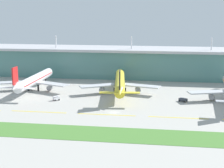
{
  "coord_description": "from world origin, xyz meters",
  "views": [
    {
      "loc": [
        23.83,
        -170.34,
        50.25
      ],
      "look_at": [
        -6.01,
        34.2,
        7.0
      ],
      "focal_mm": 58.24,
      "sensor_mm": 36.0,
      "label": 1
    }
  ],
  "objects_px": {
    "baggage_cart": "(56,98)",
    "airliner_middle": "(120,83)",
    "airliner_near": "(34,80)",
    "pushback_tug": "(183,100)"
  },
  "relations": [
    {
      "from": "airliner_middle",
      "to": "pushback_tug",
      "type": "height_order",
      "value": "airliner_middle"
    },
    {
      "from": "airliner_near",
      "to": "baggage_cart",
      "type": "distance_m",
      "value": 31.74
    },
    {
      "from": "airliner_near",
      "to": "airliner_middle",
      "type": "distance_m",
      "value": 53.91
    },
    {
      "from": "airliner_near",
      "to": "pushback_tug",
      "type": "relative_size",
      "value": 12.72
    },
    {
      "from": "baggage_cart",
      "to": "airliner_middle",
      "type": "bearing_deg",
      "value": 35.3
    },
    {
      "from": "airliner_middle",
      "to": "baggage_cart",
      "type": "xyz_separation_m",
      "value": [
        -32.69,
        -23.14,
        -5.19
      ]
    },
    {
      "from": "airliner_near",
      "to": "baggage_cart",
      "type": "bearing_deg",
      "value": -47.34
    },
    {
      "from": "baggage_cart",
      "to": "pushback_tug",
      "type": "relative_size",
      "value": 0.77
    },
    {
      "from": "airliner_middle",
      "to": "pushback_tug",
      "type": "bearing_deg",
      "value": -22.98
    },
    {
      "from": "airliner_near",
      "to": "pushback_tug",
      "type": "height_order",
      "value": "airliner_near"
    }
  ]
}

